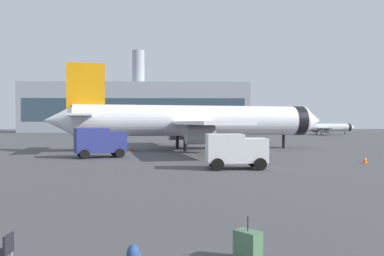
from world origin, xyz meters
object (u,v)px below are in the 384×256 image
Objects in this scene: safety_cone_near at (365,160)px; gate_chair at (3,250)px; airplane_taxiing at (322,127)px; service_truck at (100,141)px; safety_cone_mid at (80,149)px; rolling_suitcase at (248,245)px; airplane_at_gate at (195,121)px; cargo_van at (235,149)px; safety_cone_far at (132,147)px; traveller_backpack at (134,254)px.

gate_chair reaches higher than safety_cone_near.
airplane_taxiing reaches higher than service_truck.
service_truck is 8.34× the size of safety_cone_mid.
rolling_suitcase is (-13.68, -22.51, 0.07)m from safety_cone_near.
rolling_suitcase is at bearing -110.93° from airplane_taxiing.
cargo_van is (2.43, -20.16, -2.21)m from airplane_at_gate.
safety_cone_near is 0.59× the size of rolling_suitcase.
airplane_taxiing reaches higher than safety_cone_far.
service_truck is 11.00× the size of traveller_backpack.
gate_chair is (-43.36, -98.86, -1.57)m from airplane_taxiing.
traveller_backpack is (-16.49, -22.69, -0.09)m from safety_cone_near.
service_truck is at bearing 98.08° from gate_chair.
safety_cone_mid is 1.32× the size of traveller_backpack.
traveller_backpack is (7.07, -28.57, -1.37)m from service_truck.
service_truck is 29.46m from traveller_backpack.
airplane_at_gate reaches higher than service_truck.
safety_cone_far is (-7.85, -0.53, -3.30)m from airplane_at_gate.
safety_cone_far is 0.65× the size of rolling_suitcase.
safety_cone_far reaches higher than traveller_backpack.
service_truck is 8.16× the size of safety_cone_near.
service_truck is 8.43m from safety_cone_mid.
traveller_backpack is 2.99m from gate_chair.
traveller_backpack is at bearing -126.00° from safety_cone_near.
safety_cone_mid is at bearing 133.41° from cargo_van.
airplane_at_gate reaches higher than safety_cone_near.
gate_chair is (-7.98, -19.36, -0.95)m from cargo_van.
airplane_at_gate is at bearing 47.51° from service_truck.
safety_cone_far is 38.94m from traveller_backpack.
safety_cone_near is 28.05m from traveller_backpack.
safety_cone_near is 26.94m from safety_cone_far.
safety_cone_far is at bearing 101.86° from rolling_suitcase.
gate_chair is at bearing -113.68° from airplane_taxiing.
traveller_backpack is (11.01, -35.91, -0.08)m from safety_cone_mid.
gate_chair is (-5.76, -0.59, 0.11)m from rolling_suitcase.
airplane_at_gate is at bearing 90.32° from rolling_suitcase.
service_truck is (-9.66, -10.55, -2.05)m from airplane_at_gate.
rolling_suitcase is 2.82m from traveller_backpack.
airplane_taxiing reaches higher than traveller_backpack.
gate_chair is at bearing -77.49° from safety_cone_mid.
airplane_taxiing is at bearing 57.50° from airplane_at_gate.
traveller_backpack is (-5.03, -18.95, -1.22)m from cargo_van.
airplane_taxiing is at bearing 55.81° from service_truck.
service_truck reaches higher than safety_cone_far.
cargo_van is 6.31× the size of safety_cone_far.
cargo_van is 6.97× the size of safety_cone_near.
airplane_taxiing is 105.23m from rolling_suitcase.
airplane_taxiing is 80.99m from safety_cone_mid.
airplane_at_gate reaches higher than gate_chair.
safety_cone_near is at bearing -25.66° from safety_cone_mid.
rolling_suitcase is (-2.22, -18.77, -1.06)m from cargo_van.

